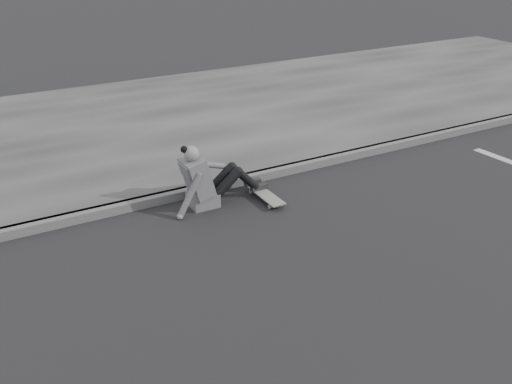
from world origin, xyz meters
TOP-DOWN VIEW (x-y plane):
  - ground at (0.00, 0.00)m, footprint 80.00×80.00m
  - curb at (0.00, 2.58)m, footprint 24.00×0.16m
  - sidewalk at (0.00, 5.60)m, footprint 24.00×6.00m
  - skateboard at (0.39, 1.97)m, footprint 0.20×0.78m
  - seated_woman at (-0.34, 2.22)m, footprint 1.38×0.46m

SIDE VIEW (x-z plane):
  - ground at x=0.00m, z-range 0.00..0.00m
  - curb at x=0.00m, z-range 0.00..0.12m
  - sidewalk at x=0.00m, z-range 0.00..0.12m
  - skateboard at x=0.39m, z-range 0.03..0.12m
  - seated_woman at x=-0.34m, z-range -0.08..0.80m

